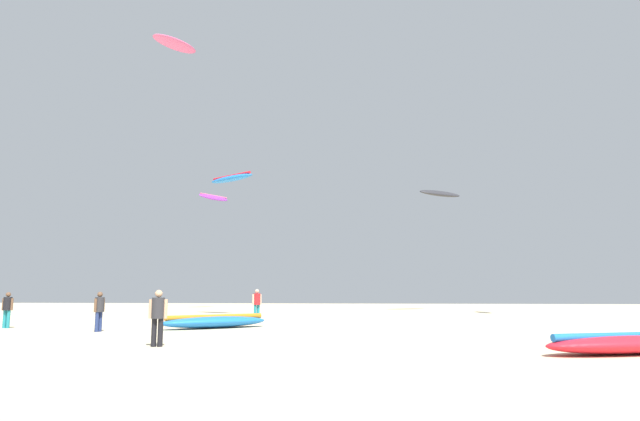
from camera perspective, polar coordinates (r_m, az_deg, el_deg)
ground_plane at (r=11.11m, az=-9.35°, el=-16.87°), size 120.00×120.00×0.00m
person_foreground at (r=17.68m, az=-16.42°, el=-10.17°), size 0.56×0.38×1.69m
person_midground at (r=32.04m, az=-6.55°, el=-9.38°), size 0.48×0.40×1.74m
person_left at (r=24.71m, az=-21.87°, el=-9.37°), size 0.37×0.52×1.62m
person_right at (r=28.75m, az=-29.62°, el=-8.68°), size 0.53×0.36×1.60m
kite_grounded_near at (r=17.06m, az=28.98°, el=-11.98°), size 4.93×2.84×0.59m
kite_grounded_mid at (r=25.56m, az=-10.82°, el=-11.24°), size 4.75×4.27×0.62m
kite_aloft_0 at (r=52.40m, az=-14.78°, el=16.32°), size 3.63×4.43×0.92m
kite_aloft_2 at (r=52.48m, az=-10.95°, el=1.35°), size 2.71×3.46×0.82m
kite_aloft_3 at (r=46.34m, az=12.31°, el=1.72°), size 4.14×3.32×0.81m
kite_aloft_4 at (r=38.31m, az=-9.15°, el=3.30°), size 4.00×3.34×0.65m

